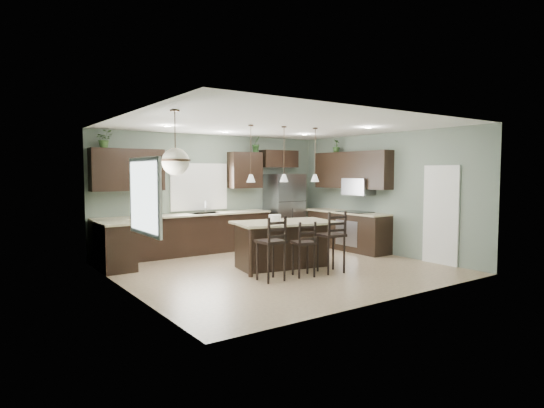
{
  "coord_description": "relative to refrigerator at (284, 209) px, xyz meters",
  "views": [
    {
      "loc": [
        -5.2,
        -7.17,
        1.9
      ],
      "look_at": [
        0.1,
        0.4,
        1.25
      ],
      "focal_mm": 30.0,
      "sensor_mm": 36.0,
      "label": 1
    }
  ],
  "objects": [
    {
      "name": "pendant_left",
      "position": [
        -2.45,
        -2.26,
        1.32
      ],
      "size": [
        0.17,
        0.17,
        1.1
      ],
      "primitive_type": null,
      "color": "white",
      "rests_on": "room_shell"
    },
    {
      "name": "plant_back_right",
      "position": [
        -0.77,
        0.14,
        1.69
      ],
      "size": [
        0.29,
        0.27,
        0.43
      ],
      "primitive_type": "imported",
      "rotation": [
        0.0,
        0.0,
        0.42
      ],
      "color": "#274B20",
      "rests_on": "back_upper_right"
    },
    {
      "name": "refrigerator",
      "position": [
        0.0,
        0.0,
        0.0
      ],
      "size": [
        0.9,
        0.74,
        1.85
      ],
      "primitive_type": "cube",
      "color": "gray",
      "rests_on": "ground"
    },
    {
      "name": "chandelier",
      "position": [
        -4.45,
        -3.37,
        1.4
      ],
      "size": [
        0.44,
        0.44,
        0.95
      ],
      "primitive_type": null,
      "color": "beige",
      "rests_on": "room_shell"
    },
    {
      "name": "left_return_cabs",
      "position": [
        -4.59,
        -0.71,
        -0.48
      ],
      "size": [
        0.6,
        0.9,
        0.9
      ],
      "primitive_type": "cube",
      "color": "black",
      "rests_on": "ground"
    },
    {
      "name": "pendant_center",
      "position": [
        -1.77,
        -2.39,
        1.32
      ],
      "size": [
        0.17,
        0.17,
        1.1
      ],
      "primitive_type": null,
      "color": "white",
      "rests_on": "room_shell"
    },
    {
      "name": "plant_back_left",
      "position": [
        -4.51,
        0.14,
        1.66
      ],
      "size": [
        0.38,
        0.35,
        0.36
      ],
      "primitive_type": "imported",
      "rotation": [
        0.0,
        0.0,
        -0.22
      ],
      "color": "#314F22",
      "rests_on": "back_upper_left"
    },
    {
      "name": "sink_inset",
      "position": [
        -2.29,
        0.02,
        0.01
      ],
      "size": [
        0.7,
        0.45,
        0.01
      ],
      "primitive_type": "cube",
      "color": "gray",
      "rests_on": "back_countertop"
    },
    {
      "name": "bar_stool_right",
      "position": [
        -1.31,
        -3.26,
        -0.34
      ],
      "size": [
        0.49,
        0.49,
        1.18
      ],
      "primitive_type": "cube",
      "rotation": [
        0.0,
        0.0,
        -0.13
      ],
      "color": "black",
      "rests_on": "ground"
    },
    {
      "name": "cooktop",
      "position": [
        0.79,
        -1.81,
        0.02
      ],
      "size": [
        0.58,
        0.75,
        0.02
      ],
      "primitive_type": "cube",
      "color": "black",
      "rests_on": "right_countertop"
    },
    {
      "name": "pendant_right",
      "position": [
        -1.08,
        -2.51,
        1.32
      ],
      "size": [
        0.17,
        0.17,
        1.1
      ],
      "primitive_type": null,
      "color": "white",
      "rests_on": "room_shell"
    },
    {
      "name": "bar_stool_left",
      "position": [
        -2.62,
        -3.16,
        -0.36
      ],
      "size": [
        0.43,
        0.43,
        1.14
      ],
      "primitive_type": "cube",
      "rotation": [
        0.0,
        0.0,
        0.01
      ],
      "color": "black",
      "rests_on": "ground"
    },
    {
      "name": "ground",
      "position": [
        -1.89,
        -2.41,
        -0.93
      ],
      "size": [
        6.0,
        6.0,
        0.0
      ],
      "primitive_type": "plane",
      "color": "#9E8466",
      "rests_on": "ground"
    },
    {
      "name": "faucet",
      "position": [
        -2.29,
        -0.01,
        0.16
      ],
      "size": [
        0.02,
        0.02,
        0.28
      ],
      "primitive_type": "cylinder",
      "color": "silver",
      "rests_on": "back_countertop"
    },
    {
      "name": "back_upper_right",
      "position": [
        -1.09,
        0.17,
        1.02
      ],
      "size": [
        0.85,
        0.34,
        0.9
      ],
      "primitive_type": "cube",
      "color": "black",
      "rests_on": "room_shell"
    },
    {
      "name": "kitchen_island",
      "position": [
        -1.77,
        -2.39,
        -0.46
      ],
      "size": [
        2.12,
        1.44,
        0.92
      ],
      "primitive_type": "cube",
      "rotation": [
        0.0,
        0.0,
        -0.18
      ],
      "color": "black",
      "rests_on": "ground"
    },
    {
      "name": "room_shell",
      "position": [
        -1.89,
        -2.41,
        0.77
      ],
      "size": [
        6.0,
        6.0,
        6.0
      ],
      "color": "slate",
      "rests_on": "ground"
    },
    {
      "name": "microwave",
      "position": [
        0.89,
        -1.81,
        0.62
      ],
      "size": [
        0.4,
        0.75,
        0.4
      ],
      "primitive_type": "cube",
      "color": "gray",
      "rests_on": "right_upper_cabs"
    },
    {
      "name": "right_countertop",
      "position": [
        0.79,
        -1.53,
        -0.01
      ],
      "size": [
        0.66,
        2.35,
        0.04
      ],
      "primitive_type": "cube",
      "color": "beige",
      "rests_on": "right_lower_cabs"
    },
    {
      "name": "right_lower_cabs",
      "position": [
        0.81,
        -1.53,
        -0.48
      ],
      "size": [
        0.6,
        2.35,
        0.9
      ],
      "primitive_type": "cube",
      "color": "black",
      "rests_on": "ground"
    },
    {
      "name": "right_upper_cabs",
      "position": [
        0.94,
        -1.53,
        1.02
      ],
      "size": [
        0.34,
        2.35,
        0.9
      ],
      "primitive_type": "cube",
      "color": "black",
      "rests_on": "room_shell"
    },
    {
      "name": "wall_oven_front",
      "position": [
        0.51,
        -1.81,
        -0.48
      ],
      "size": [
        0.01,
        0.72,
        0.6
      ],
      "primitive_type": "cube",
      "color": "gray",
      "rests_on": "right_lower_cabs"
    },
    {
      "name": "pantry_door",
      "position": [
        1.09,
        -3.96,
        0.09
      ],
      "size": [
        0.04,
        0.82,
        2.04
      ],
      "primitive_type": "cube",
      "color": "white",
      "rests_on": "ground"
    },
    {
      "name": "back_upper_left",
      "position": [
        -4.04,
        0.17,
        1.02
      ],
      "size": [
        1.55,
        0.34,
        0.9
      ],
      "primitive_type": "cube",
      "color": "black",
      "rests_on": "room_shell"
    },
    {
      "name": "left_return_countertop",
      "position": [
        -4.57,
        -0.71,
        -0.01
      ],
      "size": [
        0.66,
        0.96,
        0.04
      ],
      "primitive_type": "cube",
      "color": "beige",
      "rests_on": "left_return_cabs"
    },
    {
      "name": "window_back",
      "position": [
        -2.29,
        0.33,
        0.62
      ],
      "size": [
        1.35,
        0.02,
        1.0
      ],
      "primitive_type": "cube",
      "color": "white",
      "rests_on": "room_shell"
    },
    {
      "name": "window_left",
      "position": [
        -4.87,
        -3.21,
        0.62
      ],
      "size": [
        0.02,
        1.1,
        1.0
      ],
      "primitive_type": "cube",
      "color": "white",
      "rests_on": "room_shell"
    },
    {
      "name": "fridge_header",
      "position": [
        -0.04,
        0.17,
        1.32
      ],
      "size": [
        1.05,
        0.34,
        0.45
      ],
      "primitive_type": "cube",
      "color": "black",
      "rests_on": "room_shell"
    },
    {
      "name": "bar_stool_center",
      "position": [
        -1.94,
        -3.22,
        -0.42
      ],
      "size": [
        0.46,
        0.46,
        1.02
      ],
      "primitive_type": "cube",
      "rotation": [
        0.0,
        0.0,
        -0.26
      ],
      "color": "black",
      "rests_on": "ground"
    },
    {
      "name": "back_countertop",
      "position": [
        -2.74,
        0.02,
        -0.01
      ],
      "size": [
        4.2,
        0.66,
        0.04
      ],
      "primitive_type": "cube",
      "color": "beige",
      "rests_on": "back_lower_cabs"
    },
    {
      "name": "plant_right_wall",
      "position": [
        0.91,
        -1.0,
        1.64
      ],
      "size": [
        0.24,
        0.24,
        0.34
      ],
      "primitive_type": "imported",
      "rotation": [
        0.0,
        0.0,
        0.35
      ],
      "color": "#2A4920",
      "rests_on": "right_upper_cabs"
    },
    {
      "name": "serving_dish",
      "position": [
        -1.96,
        -2.35,
        0.07
      ],
      "size": [
        0.24,
        0.24,
        0.14
      ],
      "primitive_type": "cylinder",
      "color": "silver",
      "rests_on": "kitchen_island"
    },
    {
      "name": "back_lower_cabs",
      "position": [
        -2.74,
        0.04,
        -0.48
      ],
      "size": [
        4.2,
        0.6,
        0.9
      ],
      "primitive_type": "cube",
      "color": "black",
      "rests_on": "ground"
    }
  ]
}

